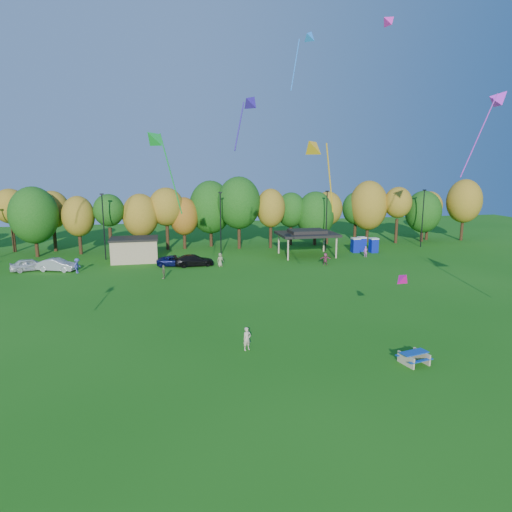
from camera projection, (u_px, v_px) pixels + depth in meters
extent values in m
plane|color=#19600F|center=(277.00, 383.00, 27.33)|extent=(160.00, 160.00, 0.00)
cylinder|color=black|center=(14.00, 238.00, 68.16)|extent=(0.50, 0.50, 4.12)
ellipsoid|color=olive|center=(10.00, 206.00, 67.22)|extent=(4.78, 4.78, 5.18)
cylinder|color=black|center=(37.00, 244.00, 64.55)|extent=(0.50, 0.50, 3.56)
ellipsoid|color=#144C0F|center=(34.00, 215.00, 63.74)|extent=(6.62, 6.62, 8.00)
cylinder|color=black|center=(55.00, 239.00, 68.75)|extent=(0.50, 0.50, 3.79)
ellipsoid|color=olive|center=(52.00, 209.00, 67.88)|extent=(4.94, 4.94, 5.58)
cylinder|color=black|center=(80.00, 243.00, 66.52)|extent=(0.50, 0.50, 3.34)
ellipsoid|color=olive|center=(78.00, 216.00, 65.75)|extent=(4.61, 4.61, 5.88)
cylinder|color=black|center=(111.00, 240.00, 67.19)|extent=(0.50, 0.50, 3.82)
ellipsoid|color=#144C0F|center=(109.00, 210.00, 66.31)|extent=(4.43, 4.43, 4.73)
cylinder|color=black|center=(142.00, 241.00, 68.77)|extent=(0.50, 0.50, 3.25)
ellipsoid|color=olive|center=(140.00, 216.00, 68.02)|extent=(5.33, 5.33, 6.53)
cylinder|color=black|center=(168.00, 237.00, 70.03)|extent=(0.50, 0.50, 3.96)
ellipsoid|color=olive|center=(166.00, 207.00, 69.12)|extent=(5.31, 5.31, 5.82)
cylinder|color=black|center=(185.00, 239.00, 70.91)|extent=(0.50, 0.50, 3.05)
ellipsoid|color=#995914|center=(184.00, 216.00, 70.21)|extent=(4.54, 4.54, 5.87)
cylinder|color=black|center=(211.00, 235.00, 72.84)|extent=(0.50, 0.50, 3.77)
ellipsoid|color=#144C0F|center=(211.00, 207.00, 71.98)|extent=(6.69, 6.69, 8.35)
cylinder|color=black|center=(239.00, 235.00, 70.74)|extent=(0.50, 0.50, 4.28)
ellipsoid|color=#144C0F|center=(239.00, 203.00, 69.76)|extent=(6.64, 6.64, 8.01)
cylinder|color=black|center=(271.00, 236.00, 71.49)|extent=(0.50, 0.50, 3.76)
ellipsoid|color=olive|center=(271.00, 208.00, 70.63)|extent=(4.49, 4.49, 6.02)
cylinder|color=black|center=(291.00, 234.00, 74.26)|extent=(0.50, 0.50, 3.43)
ellipsoid|color=#144C0F|center=(291.00, 210.00, 73.48)|extent=(4.77, 4.77, 5.63)
cylinder|color=black|center=(315.00, 236.00, 74.27)|extent=(0.50, 0.50, 2.95)
ellipsoid|color=#144C0F|center=(315.00, 215.00, 73.59)|extent=(6.14, 6.14, 7.54)
cylinder|color=black|center=(327.00, 233.00, 75.12)|extent=(0.50, 0.50, 3.52)
ellipsoid|color=olive|center=(328.00, 208.00, 74.31)|extent=(4.78, 4.78, 5.53)
cylinder|color=black|center=(355.00, 231.00, 77.87)|extent=(0.50, 0.50, 3.39)
ellipsoid|color=#144C0F|center=(356.00, 208.00, 77.10)|extent=(4.54, 4.54, 5.46)
cylinder|color=black|center=(367.00, 231.00, 76.95)|extent=(0.50, 0.50, 3.72)
ellipsoid|color=olive|center=(368.00, 205.00, 76.09)|extent=(6.32, 6.32, 8.24)
cylinder|color=black|center=(396.00, 231.00, 75.90)|extent=(0.50, 0.50, 4.06)
ellipsoid|color=olive|center=(398.00, 202.00, 74.97)|extent=(4.50, 4.50, 5.13)
cylinder|color=black|center=(422.00, 233.00, 77.55)|extent=(0.50, 0.50, 3.05)
ellipsoid|color=#144C0F|center=(423.00, 212.00, 76.85)|extent=(5.97, 5.97, 7.05)
cylinder|color=black|center=(427.00, 230.00, 79.37)|extent=(0.50, 0.50, 3.55)
ellipsoid|color=olive|center=(429.00, 206.00, 78.56)|extent=(4.60, 4.60, 4.99)
cylinder|color=black|center=(462.00, 229.00, 78.68)|extent=(0.50, 0.50, 4.07)
ellipsoid|color=olive|center=(464.00, 201.00, 77.74)|extent=(5.83, 5.83, 7.42)
cylinder|color=black|center=(104.00, 227.00, 61.97)|extent=(0.16, 0.16, 9.00)
cube|color=black|center=(102.00, 194.00, 61.09)|extent=(0.50, 0.25, 0.18)
cylinder|color=black|center=(221.00, 224.00, 65.23)|extent=(0.16, 0.16, 9.00)
cube|color=black|center=(220.00, 193.00, 64.34)|extent=(0.50, 0.25, 0.18)
cylinder|color=black|center=(326.00, 221.00, 68.48)|extent=(0.16, 0.16, 9.00)
cube|color=black|center=(327.00, 191.00, 67.59)|extent=(0.50, 0.25, 0.18)
cylinder|color=black|center=(422.00, 219.00, 71.73)|extent=(0.16, 0.16, 9.00)
cube|color=black|center=(425.00, 190.00, 70.84)|extent=(0.50, 0.25, 0.18)
cube|color=tan|center=(135.00, 251.00, 61.46)|extent=(6.00, 4.00, 3.00)
cube|color=black|center=(134.00, 239.00, 61.14)|extent=(6.30, 4.30, 0.25)
cylinder|color=tan|center=(288.00, 249.00, 62.27)|extent=(0.24, 0.24, 3.00)
cylinder|color=tan|center=(336.00, 248.00, 63.69)|extent=(0.24, 0.24, 3.00)
cylinder|color=tan|center=(279.00, 243.00, 67.06)|extent=(0.24, 0.24, 3.00)
cylinder|color=tan|center=(324.00, 242.00, 68.48)|extent=(0.24, 0.24, 3.00)
cube|color=black|center=(307.00, 234.00, 65.05)|extent=(8.20, 6.20, 0.35)
cube|color=black|center=(307.00, 231.00, 64.97)|extent=(5.00, 3.50, 0.45)
cube|color=#0C1C9D|center=(355.00, 246.00, 68.02)|extent=(1.10, 1.10, 2.00)
cube|color=silver|center=(356.00, 238.00, 67.80)|extent=(1.15, 1.15, 0.18)
cube|color=#0C1C9D|center=(362.00, 245.00, 68.94)|extent=(1.10, 1.10, 2.00)
cube|color=silver|center=(362.00, 237.00, 68.72)|extent=(1.15, 1.15, 0.18)
cube|color=#0C1C9D|center=(374.00, 246.00, 67.91)|extent=(1.10, 1.10, 2.00)
cube|color=silver|center=(374.00, 239.00, 67.70)|extent=(1.15, 1.15, 0.18)
cube|color=tan|center=(406.00, 360.00, 29.67)|extent=(0.44, 1.49, 0.74)
cube|color=tan|center=(422.00, 356.00, 30.21)|extent=(0.44, 1.49, 0.74)
cube|color=#11419B|center=(414.00, 352.00, 29.86)|extent=(1.97, 1.15, 0.06)
cube|color=#11419B|center=(421.00, 361.00, 29.35)|extent=(1.87, 0.64, 0.05)
cube|color=#11419B|center=(407.00, 353.00, 30.50)|extent=(1.87, 0.64, 0.05)
imported|color=beige|center=(247.00, 339.00, 32.07)|extent=(0.71, 0.58, 1.66)
imported|color=silver|center=(30.00, 265.00, 56.16)|extent=(4.88, 3.24, 1.54)
imported|color=#A2A2A7|center=(57.00, 265.00, 56.02)|extent=(4.95, 3.13, 1.54)
imported|color=#0C1149|center=(175.00, 261.00, 58.88)|extent=(5.08, 3.06, 1.32)
imported|color=black|center=(194.00, 260.00, 58.87)|extent=(5.23, 2.43, 1.48)
imported|color=#913C56|center=(325.00, 259.00, 59.44)|extent=(1.54, 0.66, 1.61)
imported|color=#4F4FAD|center=(77.00, 266.00, 54.94)|extent=(1.02, 1.33, 1.81)
imported|color=#C95EBF|center=(365.00, 252.00, 64.63)|extent=(0.63, 0.66, 1.53)
imported|color=gray|center=(220.00, 260.00, 58.58)|extent=(0.99, 0.82, 1.74)
imported|color=olive|center=(164.00, 272.00, 52.25)|extent=(0.57, 1.00, 1.61)
cone|color=#C528D7|center=(501.00, 97.00, 42.42)|extent=(2.53, 2.07, 2.24)
cylinder|color=#C528D7|center=(479.00, 136.00, 42.21)|extent=(2.80, 0.64, 7.55)
cone|color=#FF2ABB|center=(390.00, 20.00, 43.94)|extent=(1.92, 1.63, 1.68)
cone|color=#331B97|center=(252.00, 101.00, 34.38)|extent=(1.97, 1.99, 1.62)
cylinder|color=#331B97|center=(239.00, 126.00, 35.42)|extent=(1.06, 1.15, 3.79)
cone|color=#2885FF|center=(310.00, 35.00, 47.71)|extent=(2.15, 2.20, 1.76)
cylinder|color=#2885FF|center=(295.00, 65.00, 49.33)|extent=(1.46, 1.71, 5.67)
cone|color=#E20C90|center=(404.00, 278.00, 32.21)|extent=(1.03, 1.35, 1.30)
cone|color=yellow|center=(312.00, 146.00, 31.70)|extent=(2.17, 2.21, 1.79)
cylinder|color=yellow|center=(330.00, 179.00, 31.25)|extent=(1.25, 1.43, 4.73)
cone|color=green|center=(152.00, 137.00, 38.24)|extent=(2.51, 2.54, 2.07)
cylinder|color=green|center=(171.00, 175.00, 37.65)|extent=(1.74, 1.92, 6.61)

